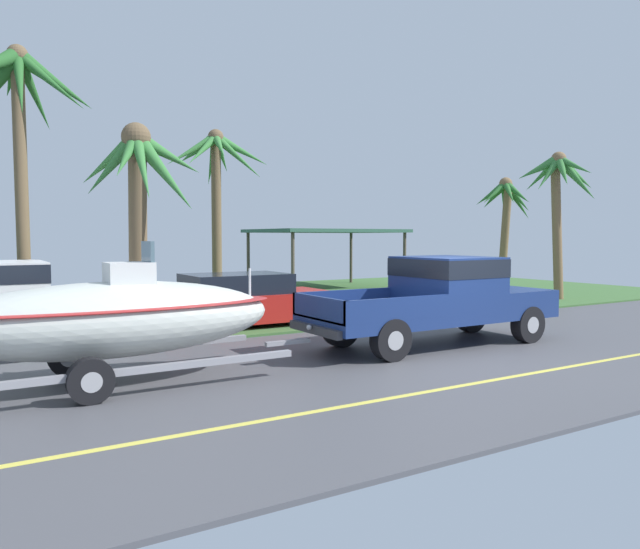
{
  "coord_description": "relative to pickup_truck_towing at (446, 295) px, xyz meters",
  "views": [
    {
      "loc": [
        -8.22,
        -8.51,
        2.31
      ],
      "look_at": [
        -2.09,
        1.58,
        1.57
      ],
      "focal_mm": 33.69,
      "sensor_mm": 36.0,
      "label": 1
    }
  ],
  "objects": [
    {
      "name": "palm_tree_near_left",
      "position": [
        -1.65,
        9.13,
        3.45
      ],
      "size": [
        3.57,
        3.12,
        5.82
      ],
      "color": "brown",
      "rests_on": "ground"
    },
    {
      "name": "palm_tree_far_right",
      "position": [
        9.76,
        4.6,
        3.12
      ],
      "size": [
        3.08,
        3.18,
        5.38
      ],
      "color": "brown",
      "rests_on": "ground"
    },
    {
      "name": "palm_tree_far_left",
      "position": [
        -7.59,
        7.13,
        4.5
      ],
      "size": [
        3.42,
        2.7,
        7.04
      ],
      "color": "brown",
      "rests_on": "ground"
    },
    {
      "name": "boat_on_trailer",
      "position": [
        -6.99,
        0.0,
        -0.01
      ],
      "size": [
        6.44,
        2.16,
        2.24
      ],
      "color": "gray",
      "rests_on": "ground"
    },
    {
      "name": "palm_tree_near_right",
      "position": [
        10.72,
        7.91,
        2.61
      ],
      "size": [
        2.77,
        2.96,
        4.79
      ],
      "color": "brown",
      "rests_on": "ground"
    },
    {
      "name": "parked_sedan_near",
      "position": [
        -2.82,
        4.43,
        -0.37
      ],
      "size": [
        4.5,
        1.94,
        1.38
      ],
      "color": "#B21E19",
      "rests_on": "ground"
    },
    {
      "name": "palm_tree_mid",
      "position": [
        -5.34,
        4.46,
        2.54
      ],
      "size": [
        2.83,
        3.2,
        4.93
      ],
      "color": "brown",
      "rests_on": "ground"
    },
    {
      "name": "carport_awning",
      "position": [
        4.9,
        12.83,
        1.46
      ],
      "size": [
        6.04,
        4.64,
        2.64
      ],
      "color": "#4C4238",
      "rests_on": "ground"
    },
    {
      "name": "ground",
      "position": [
        -0.8,
        7.28,
        -1.06
      ],
      "size": [
        36.0,
        22.0,
        0.11
      ],
      "color": "#4C4C51"
    },
    {
      "name": "pickup_truck_towing",
      "position": [
        0.0,
        0.0,
        0.0
      ],
      "size": [
        5.98,
        2.0,
        1.88
      ],
      "color": "navy",
      "rests_on": "ground"
    }
  ]
}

